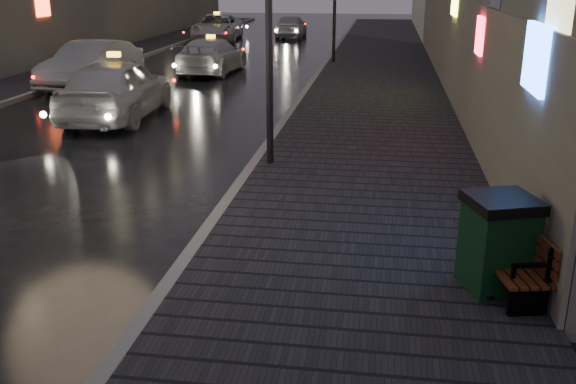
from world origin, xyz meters
name	(u,v)px	position (x,y,z in m)	size (l,w,h in m)	color
ground	(40,302)	(0.00, 0.00, 0.00)	(120.00, 120.00, 0.00)	black
sidewalk	(380,68)	(3.90, 21.00, 0.07)	(4.60, 58.00, 0.15)	black
curb	(323,67)	(1.50, 21.00, 0.07)	(0.20, 58.00, 0.15)	slate
sidewalk_far	(97,62)	(-8.70, 21.00, 0.07)	(2.40, 58.00, 0.15)	black
curb_far	(125,63)	(-7.40, 21.00, 0.07)	(0.20, 58.00, 0.15)	slate
bench	(512,256)	(5.77, 0.97, 0.58)	(0.91, 1.75, 0.85)	black
trash_bin	(498,242)	(5.58, 0.95, 0.76)	(0.99, 0.99, 1.19)	black
taxi_near	(117,88)	(-3.20, 10.21, 0.85)	(2.01, 5.01, 1.71)	silver
car_left_mid	(91,64)	(-6.22, 15.14, 0.80)	(1.69, 4.84, 1.59)	gray
taxi_mid	(211,56)	(-2.85, 18.97, 0.70)	(1.95, 4.79, 1.39)	silver
taxi_far	(217,27)	(-5.94, 31.89, 0.77)	(2.55, 5.54, 1.54)	#B9B9C0
car_far	(291,26)	(-1.80, 34.16, 0.72)	(1.69, 4.20, 1.43)	#96959C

